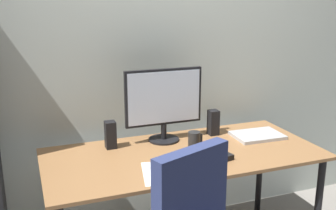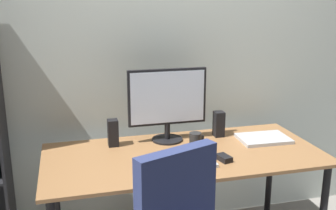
{
  "view_description": "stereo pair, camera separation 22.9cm",
  "coord_description": "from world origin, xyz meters",
  "px_view_note": "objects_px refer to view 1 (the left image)",
  "views": [
    {
      "loc": [
        -0.87,
        -2.05,
        1.64
      ],
      "look_at": [
        -0.09,
        0.02,
        1.04
      ],
      "focal_mm": 42.47,
      "sensor_mm": 36.0,
      "label": 1
    },
    {
      "loc": [
        -0.66,
        -2.12,
        1.64
      ],
      "look_at": [
        -0.09,
        0.02,
        1.04
      ],
      "focal_mm": 42.47,
      "sensor_mm": 36.0,
      "label": 2
    }
  ],
  "objects_px": {
    "mouse": "(225,156)",
    "coffee_mug": "(194,140)",
    "speaker_right": "(213,122)",
    "speaker_left": "(110,135)",
    "monitor": "(164,101)",
    "laptop": "(257,135)",
    "desk": "(184,164)",
    "keyboard": "(194,164)"
  },
  "relations": [
    {
      "from": "mouse",
      "to": "coffee_mug",
      "type": "distance_m",
      "value": 0.23
    },
    {
      "from": "coffee_mug",
      "to": "speaker_right",
      "type": "relative_size",
      "value": 0.64
    },
    {
      "from": "coffee_mug",
      "to": "speaker_left",
      "type": "bearing_deg",
      "value": 157.85
    },
    {
      "from": "monitor",
      "to": "coffee_mug",
      "type": "xyz_separation_m",
      "value": [
        0.12,
        -0.2,
        -0.21
      ]
    },
    {
      "from": "monitor",
      "to": "laptop",
      "type": "height_order",
      "value": "monitor"
    },
    {
      "from": "coffee_mug",
      "to": "speaker_right",
      "type": "bearing_deg",
      "value": 40.43
    },
    {
      "from": "monitor",
      "to": "mouse",
      "type": "xyz_separation_m",
      "value": [
        0.23,
        -0.41,
        -0.25
      ]
    },
    {
      "from": "monitor",
      "to": "speaker_right",
      "type": "height_order",
      "value": "monitor"
    },
    {
      "from": "desk",
      "to": "mouse",
      "type": "relative_size",
      "value": 17.25
    },
    {
      "from": "keyboard",
      "to": "coffee_mug",
      "type": "distance_m",
      "value": 0.26
    },
    {
      "from": "speaker_left",
      "to": "laptop",
      "type": "bearing_deg",
      "value": -8.8
    },
    {
      "from": "monitor",
      "to": "desk",
      "type": "bearing_deg",
      "value": -80.13
    },
    {
      "from": "desk",
      "to": "mouse",
      "type": "distance_m",
      "value": 0.27
    },
    {
      "from": "desk",
      "to": "laptop",
      "type": "distance_m",
      "value": 0.58
    },
    {
      "from": "monitor",
      "to": "speaker_right",
      "type": "xyz_separation_m",
      "value": [
        0.35,
        -0.01,
        -0.18
      ]
    },
    {
      "from": "keyboard",
      "to": "laptop",
      "type": "height_order",
      "value": "laptop"
    },
    {
      "from": "keyboard",
      "to": "speaker_left",
      "type": "relative_size",
      "value": 1.71
    },
    {
      "from": "laptop",
      "to": "speaker_right",
      "type": "distance_m",
      "value": 0.3
    },
    {
      "from": "desk",
      "to": "keyboard",
      "type": "xyz_separation_m",
      "value": [
        -0.02,
        -0.2,
        0.09
      ]
    },
    {
      "from": "monitor",
      "to": "laptop",
      "type": "relative_size",
      "value": 1.58
    },
    {
      "from": "speaker_left",
      "to": "monitor",
      "type": "bearing_deg",
      "value": 1.28
    },
    {
      "from": "speaker_left",
      "to": "desk",
      "type": "bearing_deg",
      "value": -30.27
    },
    {
      "from": "coffee_mug",
      "to": "speaker_right",
      "type": "height_order",
      "value": "speaker_right"
    },
    {
      "from": "speaker_left",
      "to": "speaker_right",
      "type": "relative_size",
      "value": 1.0
    },
    {
      "from": "keyboard",
      "to": "monitor",
      "type": "bearing_deg",
      "value": 91.78
    },
    {
      "from": "keyboard",
      "to": "speaker_left",
      "type": "bearing_deg",
      "value": 130.32
    },
    {
      "from": "monitor",
      "to": "mouse",
      "type": "distance_m",
      "value": 0.53
    },
    {
      "from": "desk",
      "to": "monitor",
      "type": "height_order",
      "value": "monitor"
    },
    {
      "from": "laptop",
      "to": "coffee_mug",
      "type": "bearing_deg",
      "value": -172.48
    },
    {
      "from": "keyboard",
      "to": "speaker_left",
      "type": "xyz_separation_m",
      "value": [
        -0.37,
        0.43,
        0.08
      ]
    },
    {
      "from": "coffee_mug",
      "to": "speaker_left",
      "type": "height_order",
      "value": "speaker_left"
    },
    {
      "from": "desk",
      "to": "speaker_right",
      "type": "height_order",
      "value": "speaker_right"
    },
    {
      "from": "coffee_mug",
      "to": "laptop",
      "type": "height_order",
      "value": "coffee_mug"
    },
    {
      "from": "monitor",
      "to": "coffee_mug",
      "type": "distance_m",
      "value": 0.32
    },
    {
      "from": "monitor",
      "to": "laptop",
      "type": "xyz_separation_m",
      "value": [
        0.61,
        -0.16,
        -0.26
      ]
    },
    {
      "from": "monitor",
      "to": "speaker_right",
      "type": "distance_m",
      "value": 0.4
    },
    {
      "from": "mouse",
      "to": "coffee_mug",
      "type": "bearing_deg",
      "value": 104.17
    },
    {
      "from": "keyboard",
      "to": "laptop",
      "type": "bearing_deg",
      "value": 24.68
    },
    {
      "from": "keyboard",
      "to": "coffee_mug",
      "type": "bearing_deg",
      "value": 64.86
    },
    {
      "from": "monitor",
      "to": "coffee_mug",
      "type": "bearing_deg",
      "value": -58.34
    },
    {
      "from": "laptop",
      "to": "speaker_left",
      "type": "bearing_deg",
      "value": 173.35
    },
    {
      "from": "keyboard",
      "to": "laptop",
      "type": "xyz_separation_m",
      "value": [
        0.59,
        0.28,
        0.0
      ]
    }
  ]
}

